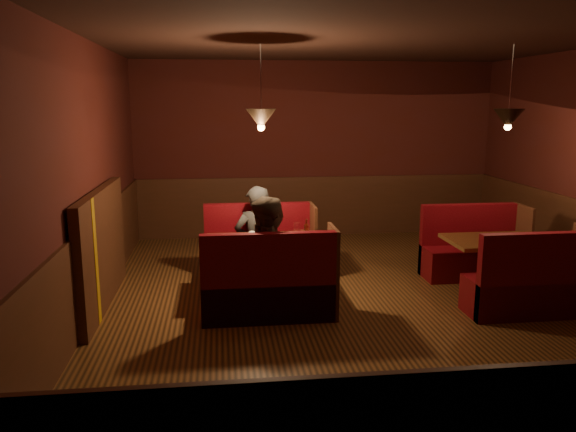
{
  "coord_description": "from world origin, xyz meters",
  "views": [
    {
      "loc": [
        -1.61,
        -5.8,
        2.22
      ],
      "look_at": [
        -0.84,
        0.46,
        0.95
      ],
      "focal_mm": 35.0,
      "sensor_mm": 36.0,
      "label": 1
    }
  ],
  "objects": [
    {
      "name": "diner_a",
      "position": [
        -1.16,
        1.11,
        0.78
      ],
      "size": [
        0.62,
        0.45,
        1.56
      ],
      "primitive_type": "imported",
      "rotation": [
        0.0,
        0.0,
        3.29
      ],
      "color": "#2E2E2E",
      "rests_on": "ground"
    },
    {
      "name": "second_bench_far",
      "position": [
        1.63,
        0.91,
        0.3
      ],
      "size": [
        1.31,
        0.49,
        0.93
      ],
      "color": "#4A0609",
      "rests_on": "ground"
    },
    {
      "name": "main_bench_near",
      "position": [
        -1.12,
        -0.27,
        0.3
      ],
      "size": [
        1.4,
        0.5,
        0.96
      ],
      "color": "#4A0609",
      "rests_on": "ground"
    },
    {
      "name": "second_table",
      "position": [
        1.61,
        0.21,
        0.49
      ],
      "size": [
        1.18,
        0.76,
        0.67
      ],
      "color": "brown",
      "rests_on": "ground"
    },
    {
      "name": "diner_b",
      "position": [
        -1.1,
        -0.12,
        0.81
      ],
      "size": [
        0.97,
        0.88,
        1.62
      ],
      "primitive_type": "imported",
      "rotation": [
        0.0,
        0.0,
        -0.43
      ],
      "color": "#3E3125",
      "rests_on": "ground"
    },
    {
      "name": "room",
      "position": [
        -0.28,
        0.04,
        1.05
      ],
      "size": [
        6.02,
        7.02,
        2.92
      ],
      "color": "#332111",
      "rests_on": "ground"
    },
    {
      "name": "main_table",
      "position": [
        -1.13,
        0.46,
        0.53
      ],
      "size": [
        1.27,
        0.77,
        0.89
      ],
      "color": "brown",
      "rests_on": "ground"
    },
    {
      "name": "second_bench_near",
      "position": [
        1.63,
        -0.5,
        0.3
      ],
      "size": [
        1.31,
        0.49,
        0.93
      ],
      "color": "#4A0609",
      "rests_on": "ground"
    },
    {
      "name": "main_bench_far",
      "position": [
        -1.12,
        1.18,
        0.3
      ],
      "size": [
        1.4,
        0.5,
        0.96
      ],
      "color": "#4A0609",
      "rests_on": "ground"
    }
  ]
}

